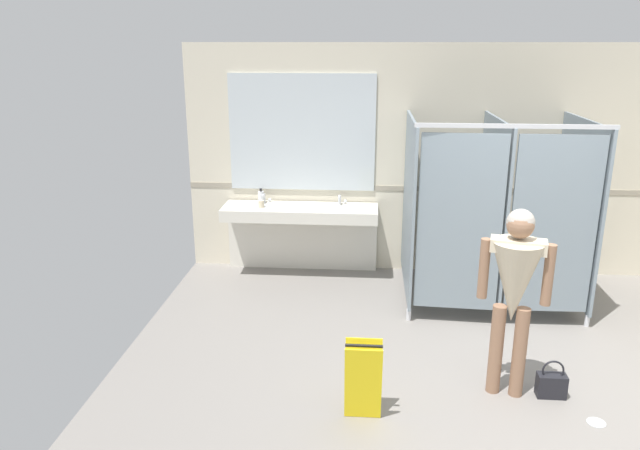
{
  "coord_description": "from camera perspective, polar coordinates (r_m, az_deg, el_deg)",
  "views": [
    {
      "loc": [
        -1.4,
        -4.29,
        2.77
      ],
      "look_at": [
        -1.81,
        0.79,
        1.21
      ],
      "focal_mm": 33.8,
      "sensor_mm": 36.0,
      "label": 1
    }
  ],
  "objects": [
    {
      "name": "floor_drain_cover",
      "position": [
        5.24,
        24.69,
        -16.61
      ],
      "size": [
        0.14,
        0.14,
        0.01
      ],
      "primitive_type": "cylinder",
      "color": "#B7BABF",
      "rests_on": "ground_plane"
    },
    {
      "name": "paper_cup",
      "position": [
        7.21,
        -5.59,
        1.98
      ],
      "size": [
        0.07,
        0.07,
        0.09
      ],
      "primitive_type": "cylinder",
      "color": "beige",
      "rests_on": "vanity_counter"
    },
    {
      "name": "person_standing",
      "position": [
        4.93,
        17.95,
        -5.16
      ],
      "size": [
        0.54,
        0.48,
        1.56
      ],
      "color": "#8C664C",
      "rests_on": "ground_plane"
    },
    {
      "name": "ground_plane",
      "position": [
        5.33,
        19.93,
        -16.11
      ],
      "size": [
        7.23,
        6.44,
        0.1
      ],
      "primitive_type": "cube",
      "color": "gray"
    },
    {
      "name": "soap_dispenser",
      "position": [
        7.44,
        -5.62,
        2.69
      ],
      "size": [
        0.07,
        0.07,
        0.18
      ],
      "color": "white",
      "rests_on": "vanity_counter"
    },
    {
      "name": "handbag",
      "position": [
        5.38,
        21.06,
        -13.89
      ],
      "size": [
        0.23,
        0.12,
        0.33
      ],
      "color": "black",
      "rests_on": "ground_plane"
    },
    {
      "name": "bathroom_stalls",
      "position": [
        6.62,
        16.28,
        1.38
      ],
      "size": [
        1.86,
        1.52,
        2.04
      ],
      "color": "gray",
      "rests_on": "ground_plane"
    },
    {
      "name": "wall_back_tile_band",
      "position": [
        7.55,
        15.22,
        3.22
      ],
      "size": [
        7.23,
        0.01,
        0.06
      ],
      "primitive_type": "cube",
      "color": "#9E937F",
      "rests_on": "wall_back"
    },
    {
      "name": "wall_back",
      "position": [
        7.54,
        15.33,
        5.78
      ],
      "size": [
        7.23,
        0.12,
        2.76
      ],
      "primitive_type": "cube",
      "color": "beige",
      "rests_on": "ground_plane"
    },
    {
      "name": "wet_floor_sign",
      "position": [
        4.7,
        4.11,
        -14.41
      ],
      "size": [
        0.28,
        0.19,
        0.62
      ],
      "color": "yellow",
      "rests_on": "ground_plane"
    },
    {
      "name": "mirror_panel",
      "position": [
        7.32,
        -1.72,
        8.72
      ],
      "size": [
        1.76,
        0.02,
        1.4
      ],
      "primitive_type": "cube",
      "color": "silver",
      "rests_on": "wall_back"
    },
    {
      "name": "vanity_counter",
      "position": [
        7.38,
        -1.81,
        0.13
      ],
      "size": [
        1.86,
        0.53,
        0.98
      ],
      "color": "silver",
      "rests_on": "ground_plane"
    }
  ]
}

